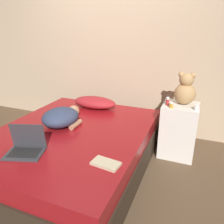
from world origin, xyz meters
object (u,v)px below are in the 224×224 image
at_px(person_lying, 62,117).
at_px(laptop, 26,146).
at_px(bottle_amber, 171,105).
at_px(book, 106,163).
at_px(pillow, 95,102).
at_px(bottle_red, 168,102).
at_px(bottle_blue, 168,100).
at_px(bottle_white, 197,108).
at_px(teddy_bear, 185,91).

bearing_deg(person_lying, laptop, -86.62).
bearing_deg(bottle_amber, book, -109.53).
bearing_deg(person_lying, pillow, 81.54).
bearing_deg(laptop, bottle_red, 30.13).
height_order(laptop, bottle_red, bottle_red).
bearing_deg(bottle_blue, bottle_white, -22.89).
xyz_separation_m(person_lying, bottle_red, (1.13, 0.57, 0.15)).
relative_size(pillow, book, 2.50).
bearing_deg(pillow, teddy_bear, 0.73).
height_order(pillow, book, pillow).
distance_m(bottle_red, book, 1.20).
bearing_deg(bottle_red, bottle_blue, 97.89).
bearing_deg(teddy_bear, laptop, -133.09).
height_order(bottle_white, bottle_blue, bottle_blue).
xyz_separation_m(laptop, bottle_white, (1.41, 1.16, 0.18)).
height_order(laptop, bottle_amber, bottle_amber).
distance_m(pillow, laptop, 1.33).
bearing_deg(laptop, pillow, 69.57).
height_order(bottle_white, bottle_red, bottle_red).
distance_m(pillow, bottle_white, 1.38).
xyz_separation_m(teddy_bear, bottle_white, (0.15, -0.19, -0.14)).
distance_m(teddy_bear, book, 1.40).
xyz_separation_m(person_lying, teddy_bear, (1.30, 0.70, 0.28)).
bearing_deg(book, bottle_blue, 75.91).
relative_size(person_lying, bottle_blue, 7.99).
height_order(pillow, bottle_blue, bottle_blue).
bearing_deg(laptop, person_lying, 75.66).
bearing_deg(bottle_white, laptop, -140.61).
relative_size(bottle_white, book, 0.26).
height_order(person_lying, book, person_lying).
height_order(person_lying, bottle_amber, bottle_amber).
distance_m(bottle_amber, bottle_red, 0.10).
relative_size(pillow, teddy_bear, 1.62).
bearing_deg(book, bottle_red, 74.34).
bearing_deg(teddy_bear, person_lying, -151.86).
bearing_deg(pillow, bottle_blue, -1.47).
xyz_separation_m(laptop, book, (0.76, 0.09, -0.05)).
xyz_separation_m(teddy_bear, bottle_blue, (-0.19, -0.04, -0.13)).
height_order(teddy_bear, book, teddy_bear).
distance_m(pillow, bottle_red, 1.05).
bearing_deg(bottle_blue, bottle_red, -82.11).
bearing_deg(bottle_amber, bottle_red, 125.75).
distance_m(teddy_bear, bottle_white, 0.28).
distance_m(laptop, bottle_amber, 1.62).
bearing_deg(bottle_amber, teddy_bear, 59.22).
height_order(pillow, bottle_white, bottle_white).
bearing_deg(person_lying, bottle_amber, 22.00).
bearing_deg(person_lying, bottle_red, 26.28).
height_order(bottle_amber, bottle_red, bottle_red).
height_order(teddy_bear, bottle_blue, teddy_bear).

